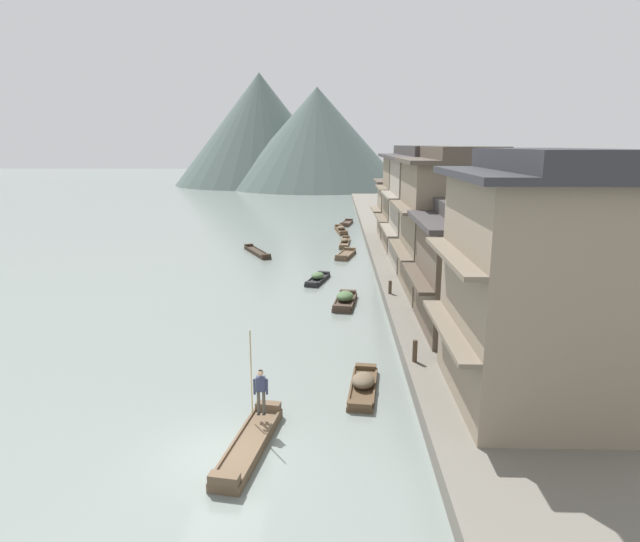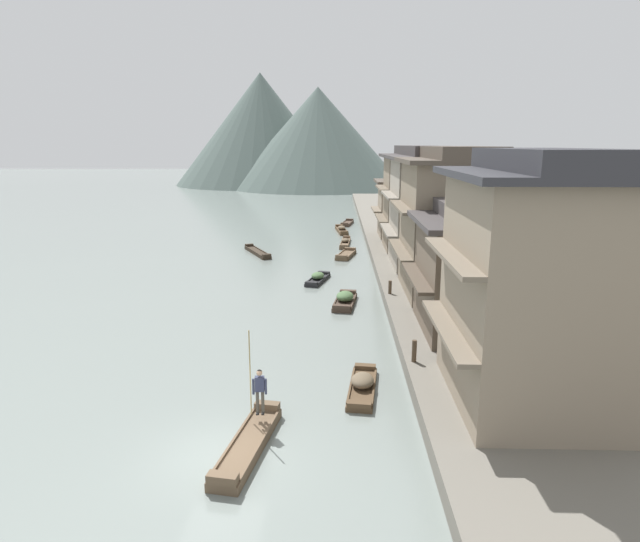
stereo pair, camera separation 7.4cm
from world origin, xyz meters
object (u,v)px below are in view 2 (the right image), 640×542
boat_moored_far (362,385)px  boat_crossing_west (345,243)px  house_waterfront_tall (456,222)px  house_waterfront_far (413,199)px  boat_moored_nearest (345,300)px  house_waterfront_narrow (424,208)px  house_waterfront_second (471,270)px  boat_moored_second (257,252)px  boat_midriver_drifting (347,223)px  house_waterfront_nearest (536,283)px  boat_foreground_poled (248,445)px  mooring_post_dock_near (414,351)px  boat_upstream_distant (318,278)px  boatman_person (259,386)px  boat_midriver_upstream (346,255)px  boat_moored_third (342,230)px  mooring_post_dock_mid (390,287)px  house_waterfront_end (406,205)px

boat_moored_far → boat_crossing_west: 32.22m
house_waterfront_tall → house_waterfront_far: same height
boat_moored_nearest → boat_crossing_west: (0.32, 20.25, -0.10)m
house_waterfront_narrow → house_waterfront_second: bearing=-90.0°
boat_moored_nearest → boat_moored_second: boat_moored_nearest is taller
boat_midriver_drifting → house_waterfront_nearest: bearing=-83.4°
boat_foreground_poled → mooring_post_dock_near: size_ratio=5.17×
house_waterfront_far → mooring_post_dock_near: 26.13m
boat_crossing_west → house_waterfront_tall: 21.13m
boat_upstream_distant → boat_crossing_west: (2.17, 14.61, -0.04)m
house_waterfront_tall → boatman_person: bearing=-121.9°
boat_upstream_distant → boat_moored_nearest: bearing=-71.9°
boat_midriver_drifting → boat_crossing_west: size_ratio=0.76×
boat_crossing_west → house_waterfront_narrow: house_waterfront_narrow is taller
boat_moored_nearest → mooring_post_dock_near: bearing=-75.5°
boat_moored_nearest → boat_upstream_distant: (-1.85, 5.65, -0.06)m
house_waterfront_nearest → house_waterfront_far: (-0.27, 28.98, 0.01)m
boat_moored_far → boat_midriver_upstream: size_ratio=0.99×
boat_moored_nearest → boat_moored_third: bearing=89.9°
boat_midriver_upstream → house_waterfront_tall: 15.95m
boat_foreground_poled → mooring_post_dock_near: bearing=43.8°
boat_foreground_poled → house_waterfront_second: (9.24, 10.03, 3.51)m
house_waterfront_tall → boat_moored_third: bearing=103.6°
house_waterfront_narrow → mooring_post_dock_mid: (-3.18, -8.30, -3.90)m
boat_moored_third → boat_upstream_distant: size_ratio=1.43×
house_waterfront_tall → house_waterfront_far: size_ratio=1.00×
house_waterfront_tall → mooring_post_dock_mid: size_ratio=10.83×
boat_crossing_west → house_waterfront_second: (5.58, -26.61, 3.49)m
boat_midriver_drifting → mooring_post_dock_near: bearing=-87.4°
boat_crossing_west → house_waterfront_nearest: size_ratio=0.62×
boat_midriver_drifting → mooring_post_dock_mid: bearing=-86.6°
boat_foreground_poled → boat_moored_third: bearing=85.6°
boat_moored_second → house_waterfront_tall: size_ratio=0.61×
boat_moored_second → house_waterfront_narrow: bearing=-27.8°
boat_moored_nearest → mooring_post_dock_near: 10.94m
house_waterfront_end → house_waterfront_narrow: bearing=-91.3°
house_waterfront_narrow → mooring_post_dock_mid: house_waterfront_narrow is taller
boat_moored_nearest → house_waterfront_narrow: (5.91, 8.36, 4.68)m
house_waterfront_narrow → house_waterfront_tall: bearing=-84.6°
boatman_person → boat_moored_nearest: (3.14, 15.02, -1.27)m
boat_moored_second → house_waterfront_nearest: 32.80m
boat_upstream_distant → house_waterfront_second: bearing=-57.2°
house_waterfront_far → house_waterfront_tall: bearing=-87.4°
boat_upstream_distant → mooring_post_dock_near: bearing=-74.2°
house_waterfront_narrow → mooring_post_dock_near: size_ratio=9.30×
boat_upstream_distant → house_waterfront_tall: 10.92m
boat_moored_second → house_waterfront_tall: 21.07m
boat_foreground_poled → boat_moored_second: bearing=97.6°
house_waterfront_end → mooring_post_dock_mid: house_waterfront_end is taller
boat_foreground_poled → house_waterfront_far: (9.31, 31.46, 4.81)m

